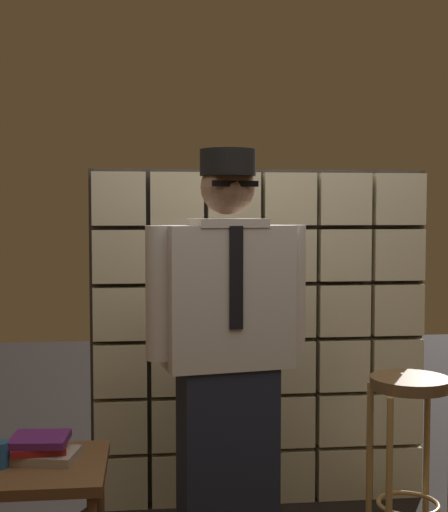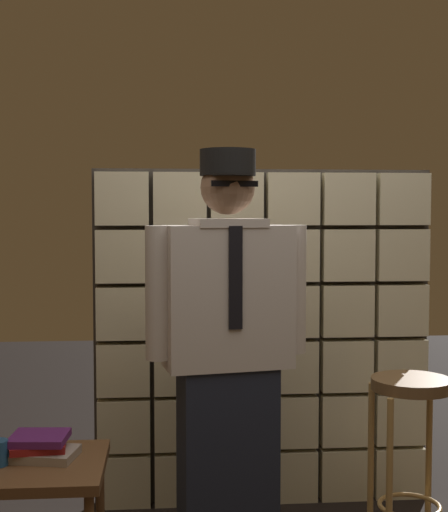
{
  "view_description": "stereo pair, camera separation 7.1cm",
  "coord_description": "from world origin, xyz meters",
  "px_view_note": "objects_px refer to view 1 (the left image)",
  "views": [
    {
      "loc": [
        -0.58,
        -2.44,
        1.49
      ],
      "look_at": [
        -0.26,
        0.55,
        1.31
      ],
      "focal_mm": 50.65,
      "sensor_mm": 36.0,
      "label": 1
    },
    {
      "loc": [
        -0.51,
        -2.45,
        1.49
      ],
      "look_at": [
        -0.26,
        0.55,
        1.31
      ],
      "focal_mm": 50.65,
      "sensor_mm": 36.0,
      "label": 2
    }
  ],
  "objects_px": {
    "bar_stool": "(409,424)",
    "side_table": "(37,483)",
    "standing_person": "(228,350)",
    "book_stack": "(42,448)"
  },
  "relations": [
    {
      "from": "bar_stool",
      "to": "book_stack",
      "type": "bearing_deg",
      "value": -174.35
    },
    {
      "from": "standing_person",
      "to": "bar_stool",
      "type": "distance_m",
      "value": 0.85
    },
    {
      "from": "standing_person",
      "to": "side_table",
      "type": "distance_m",
      "value": 0.91
    },
    {
      "from": "bar_stool",
      "to": "side_table",
      "type": "distance_m",
      "value": 1.55
    },
    {
      "from": "standing_person",
      "to": "bar_stool",
      "type": "bearing_deg",
      "value": -13.94
    },
    {
      "from": "bar_stool",
      "to": "standing_person",
      "type": "bearing_deg",
      "value": 176.24
    },
    {
      "from": "standing_person",
      "to": "bar_stool",
      "type": "height_order",
      "value": "standing_person"
    },
    {
      "from": "standing_person",
      "to": "book_stack",
      "type": "relative_size",
      "value": 6.33
    },
    {
      "from": "standing_person",
      "to": "side_table",
      "type": "relative_size",
      "value": 3.23
    },
    {
      "from": "side_table",
      "to": "bar_stool",
      "type": "bearing_deg",
      "value": 7.38
    }
  ]
}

